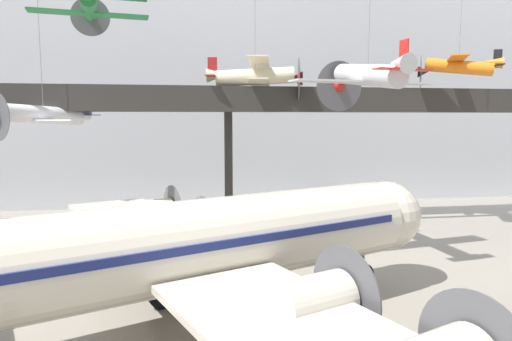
{
  "coord_description": "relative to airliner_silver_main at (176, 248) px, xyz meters",
  "views": [
    {
      "loc": [
        -3.86,
        -17.63,
        8.8
      ],
      "look_at": [
        0.07,
        6.63,
        5.99
      ],
      "focal_mm": 32.0,
      "sensor_mm": 36.0,
      "label": 1
    }
  ],
  "objects": [
    {
      "name": "mezzanine_walkway",
      "position": [
        4.19,
        19.42,
        5.99
      ],
      "size": [
        110.0,
        3.2,
        11.34
      ],
      "color": "#2D2B28",
      "rests_on": "ground"
    },
    {
      "name": "suspended_plane_green_biplane",
      "position": [
        -4.51,
        8.62,
        11.22
      ],
      "size": [
        6.34,
        5.21,
        5.27
      ],
      "rotation": [
        0.0,
        0.0,
        1.73
      ],
      "color": "#1E6B33"
    },
    {
      "name": "suspended_plane_orange_highwing",
      "position": [
        22.31,
        16.12,
        9.32
      ],
      "size": [
        6.57,
        7.43,
        7.68
      ],
      "rotation": [
        0.0,
        0.0,
        2.68
      ],
      "color": "orange"
    },
    {
      "name": "stanchion_barrier",
      "position": [
        11.15,
        -0.41,
        -3.32
      ],
      "size": [
        0.36,
        0.36,
        1.08
      ],
      "color": "#B2B5BA",
      "rests_on": "ground"
    },
    {
      "name": "suspended_plane_silver_racer",
      "position": [
        11.32,
        8.13,
        7.69
      ],
      "size": [
        9.47,
        7.78,
        9.53
      ],
      "rotation": [
        0.0,
        0.0,
        1.73
      ],
      "color": "silver"
    },
    {
      "name": "hangar_back_wall",
      "position": [
        4.19,
        29.51,
        7.84
      ],
      "size": [
        140.0,
        3.0,
        22.97
      ],
      "color": "silver",
      "rests_on": "ground"
    },
    {
      "name": "suspended_plane_cream_biplane",
      "position": [
        6.14,
        18.26,
        8.5
      ],
      "size": [
        7.81,
        9.45,
        8.58
      ],
      "rotation": [
        0.0,
        0.0,
        6.08
      ],
      "color": "beige"
    },
    {
      "name": "suspended_plane_white_twin",
      "position": [
        -9.53,
        17.19,
        5.4
      ],
      "size": [
        7.93,
        7.77,
        11.43
      ],
      "rotation": [
        0.0,
        0.0,
        3.99
      ],
      "color": "silver"
    },
    {
      "name": "ground_plane",
      "position": [
        4.19,
        -0.38,
        -3.64
      ],
      "size": [
        260.0,
        260.0,
        0.0
      ],
      "primitive_type": "plane",
      "color": "gray"
    },
    {
      "name": "airliner_silver_main",
      "position": [
        0.0,
        0.0,
        0.0
      ],
      "size": [
        26.5,
        31.02,
        10.64
      ],
      "rotation": [
        0.0,
        0.0,
        0.38
      ],
      "color": "beige",
      "rests_on": "ground"
    }
  ]
}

